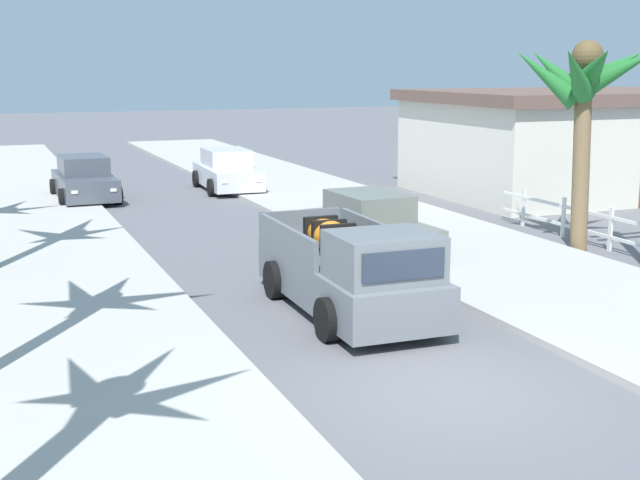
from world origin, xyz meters
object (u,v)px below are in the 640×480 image
(car_left_near, at_px, (370,226))
(palm_tree_right_mid, at_px, (585,83))
(pickup_truck, at_px, (350,272))
(car_right_near, at_px, (84,180))
(roadside_house, at_px, (577,141))
(car_left_mid, at_px, (227,171))

(car_left_near, relative_size, palm_tree_right_mid, 0.83)
(pickup_truck, height_order, car_right_near, pickup_truck)
(roadside_house, bearing_deg, car_left_near, -149.17)
(car_left_near, height_order, car_left_mid, same)
(car_right_near, distance_m, palm_tree_right_mid, 17.01)
(car_left_mid, xyz_separation_m, roadside_house, (11.75, -5.23, 1.16))
(car_left_near, bearing_deg, car_left_mid, 90.85)
(pickup_truck, height_order, palm_tree_right_mid, palm_tree_right_mid)
(car_right_near, bearing_deg, pickup_truck, -79.79)
(pickup_truck, height_order, roadside_house, roadside_house)
(car_left_near, bearing_deg, palm_tree_right_mid, -13.96)
(car_left_near, xyz_separation_m, palm_tree_right_mid, (5.16, -1.28, 3.44))
(pickup_truck, distance_m, roadside_house, 18.18)
(pickup_truck, bearing_deg, palm_tree_right_mid, 22.79)
(pickup_truck, relative_size, car_right_near, 1.22)
(pickup_truck, distance_m, car_left_near, 5.17)
(pickup_truck, bearing_deg, car_left_mid, 81.97)
(car_left_mid, bearing_deg, car_right_near, -173.99)
(palm_tree_right_mid, height_order, roadside_house, palm_tree_right_mid)
(car_right_near, distance_m, roadside_house, 17.67)
(roadside_house, bearing_deg, car_left_mid, 156.00)
(pickup_truck, xyz_separation_m, palm_tree_right_mid, (7.69, 3.23, 3.33))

